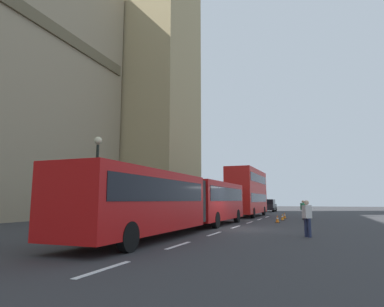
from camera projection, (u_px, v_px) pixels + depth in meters
name	position (u px, v px, depth m)	size (l,w,h in m)	color
ground_plane	(231.00, 229.00, 19.62)	(160.00, 160.00, 0.00)	#333335
lane_centre_marking	(226.00, 230.00, 18.62)	(34.40, 0.16, 0.01)	silver
articulated_bus	(185.00, 199.00, 18.27)	(18.83, 2.54, 2.90)	red
double_decker_bus	(248.00, 191.00, 34.77)	(10.29, 2.54, 4.90)	red
sedan_lead	(269.00, 206.00, 49.20)	(4.40, 1.86, 1.85)	black
traffic_cone_west	(277.00, 219.00, 24.78)	(0.36, 0.36, 0.58)	black
traffic_cone_middle	(282.00, 217.00, 27.72)	(0.36, 0.36, 0.58)	black
traffic_cone_east	(285.00, 216.00, 30.28)	(0.36, 0.36, 0.58)	black
street_lamp	(97.00, 176.00, 18.18)	(0.44, 0.44, 5.27)	black
pedestrian_near_cones	(307.00, 217.00, 15.13)	(0.46, 0.44, 1.69)	#262D4C
pedestrian_by_kerb	(303.00, 209.00, 28.21)	(0.41, 0.47, 1.69)	#333333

